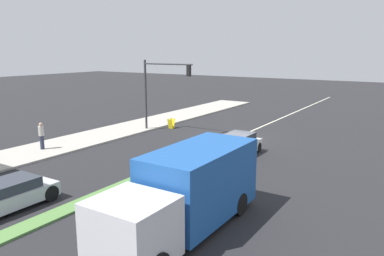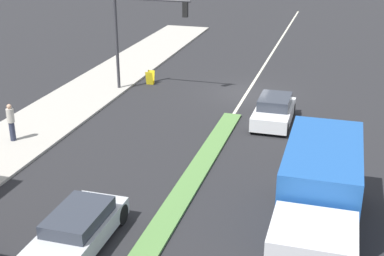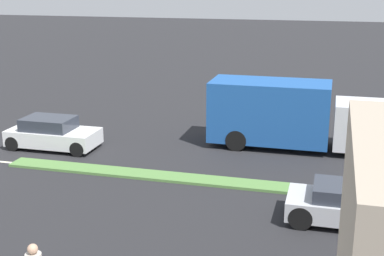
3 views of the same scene
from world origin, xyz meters
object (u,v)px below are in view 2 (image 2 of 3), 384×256
Objects in this scene: traffic_signal_main at (139,26)px; van_white at (274,111)px; delivery_truck at (319,197)px; sedan_silver at (77,230)px; warning_aframe_sign at (150,78)px; pedestrian at (11,121)px.

traffic_signal_main reaches higher than van_white.
delivery_truck is 7.74m from sedan_silver.
sedan_silver is (-3.92, 15.61, -3.30)m from traffic_signal_main.
sedan_silver reaches higher than warning_aframe_sign.
delivery_truck is at bearing -159.49° from sedan_silver.
traffic_signal_main is 16.43m from sedan_silver.
van_white is at bearing -74.22° from delivery_truck.
warning_aframe_sign is 0.22× the size of van_white.
van_white is (-4.40, -12.60, 0.05)m from sedan_silver.
sedan_silver is at bearing 102.88° from warning_aframe_sign.
traffic_signal_main reaches higher than pedestrian.
delivery_truck is at bearing 163.93° from pedestrian.
pedestrian is at bearing -44.73° from sedan_silver.
van_white reaches higher than sedan_silver.
traffic_signal_main is at bearing -75.88° from sedan_silver.
van_white is at bearing 160.15° from traffic_signal_main.
traffic_signal_main is 0.75× the size of delivery_truck.
delivery_truck is 10.33m from van_white.
van_white is at bearing 151.50° from warning_aframe_sign.
traffic_signal_main reaches higher than warning_aframe_sign.
van_white is at bearing -152.28° from pedestrian.
delivery_truck is (-13.99, 4.03, 0.42)m from pedestrian.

